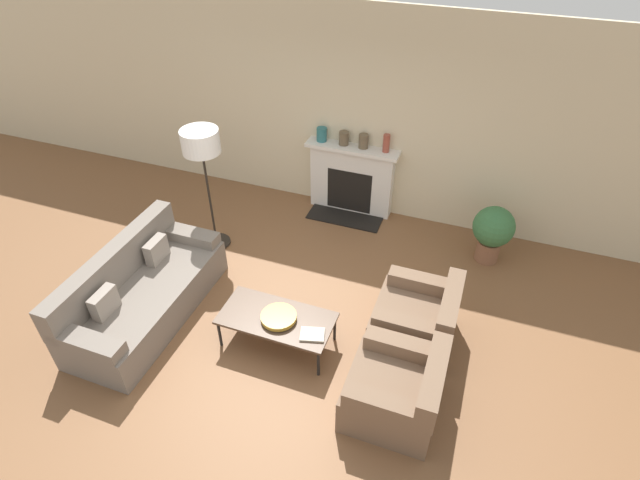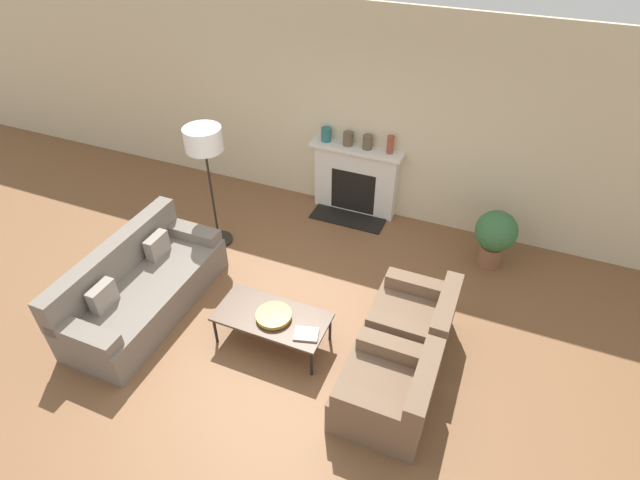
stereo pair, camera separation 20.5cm
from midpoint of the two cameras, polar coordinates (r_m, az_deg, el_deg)
name	(u,v)px [view 2 (the right image)]	position (r m, az deg, el deg)	size (l,w,h in m)	color
ground_plane	(278,337)	(5.68, -3.78, -10.99)	(18.00, 18.00, 0.00)	brown
wall_back	(366,116)	(6.98, 6.11, 13.87)	(18.00, 0.06, 2.90)	beige
fireplace	(355,180)	(7.30, 4.85, 6.79)	(1.32, 0.59, 1.05)	silver
couch	(142,288)	(6.09, -18.80, -5.21)	(0.89, 2.06, 0.86)	slate
armchair_near	(388,393)	(4.92, 9.03, -16.90)	(0.85, 0.87, 0.75)	brown
armchair_far	(414,322)	(5.53, 11.71, -9.18)	(0.85, 0.87, 0.75)	brown
coffee_table	(272,318)	(5.38, -4.42, -8.86)	(1.22, 0.59, 0.39)	#4C3828
bowl	(274,315)	(5.31, -4.20, -8.62)	(0.38, 0.38, 0.06)	#BC8E2D
book	(306,334)	(5.16, -0.43, -10.73)	(0.29, 0.25, 0.02)	#B2A893
floor_lamp	(205,147)	(6.30, -12.14, 10.30)	(0.47, 0.47, 1.69)	black
mantel_vase_left	(326,134)	(7.14, 1.56, 11.96)	(0.14, 0.14, 0.20)	#28666B
mantel_vase_center_left	(348,139)	(7.05, 4.08, 11.46)	(0.14, 0.14, 0.19)	brown
mantel_vase_center_right	(368,142)	(6.97, 6.32, 11.05)	(0.14, 0.14, 0.20)	brown
mantel_vase_right	(390,145)	(6.89, 8.90, 10.71)	(0.09, 0.09, 0.25)	brown
potted_plant	(495,235)	(6.68, 20.23, 0.56)	(0.53, 0.53, 0.79)	brown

